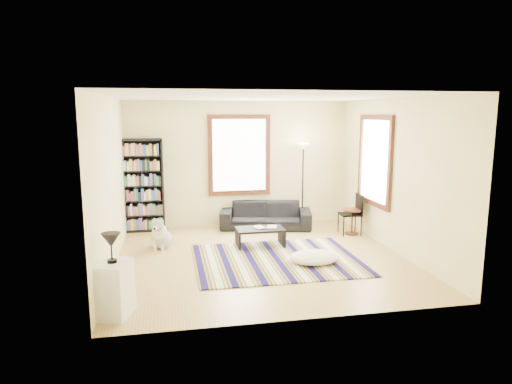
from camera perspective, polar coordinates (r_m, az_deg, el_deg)
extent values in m
cube|color=tan|center=(8.20, 0.67, -8.54)|extent=(5.00, 5.00, 0.10)
cube|color=white|center=(7.78, 0.72, 12.16)|extent=(5.00, 5.00, 0.10)
cube|color=#FEF4AB|center=(10.35, -2.17, 3.56)|extent=(5.00, 0.10, 2.80)
cube|color=#FEF4AB|center=(5.43, 6.15, -2.35)|extent=(5.00, 0.10, 2.80)
cube|color=#FEF4AB|center=(7.76, -18.07, 0.93)|extent=(0.10, 5.00, 2.80)
cube|color=#FEF4AB|center=(8.74, 17.32, 1.93)|extent=(0.10, 5.00, 2.80)
cube|color=white|center=(10.25, -2.10, 4.63)|extent=(1.20, 0.06, 1.60)
cube|color=white|center=(9.38, 14.65, 3.82)|extent=(0.06, 1.20, 1.60)
cube|color=#110D42|center=(8.06, 2.64, -8.44)|extent=(2.85, 2.28, 0.02)
imported|color=black|center=(10.14, 1.22, -2.92)|extent=(2.11, 1.20, 0.58)
cube|color=black|center=(10.07, -14.01, 0.80)|extent=(0.90, 0.30, 2.00)
cube|color=black|center=(8.79, 0.51, -5.69)|extent=(0.95, 0.59, 0.36)
imported|color=beige|center=(8.72, -0.13, -4.51)|extent=(0.29, 0.25, 0.02)
imported|color=beige|center=(8.82, 1.41, -4.37)|extent=(0.25, 0.29, 0.02)
ellipsoid|color=white|center=(7.92, 7.28, -8.09)|extent=(0.92, 0.73, 0.22)
cylinder|color=#4A2012|center=(9.84, 11.92, -3.66)|extent=(0.47, 0.47, 0.54)
cube|color=black|center=(9.80, 11.66, -2.76)|extent=(0.44, 0.42, 0.86)
cube|color=white|center=(6.14, -17.36, -11.51)|extent=(0.51, 0.59, 0.70)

